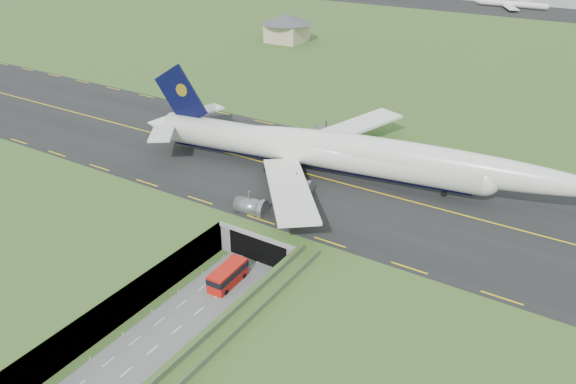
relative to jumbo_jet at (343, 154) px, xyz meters
The scene contains 9 objects.
ground 37.13m from the jumbo_jet, 93.82° to the right, with size 900.00×900.00×0.00m, color #435C25.
airfield_deck 36.31m from the jumbo_jet, 93.82° to the right, with size 800.00×800.00×6.00m, color gray.
trench_road 44.28m from the jumbo_jet, 93.15° to the right, with size 12.00×75.00×0.20m, color slate.
taxiway 6.34m from the jumbo_jet, 136.74° to the right, with size 800.00×44.00×0.18m, color black.
tunnel_portal 20.38m from the jumbo_jet, 97.25° to the right, with size 17.00×22.30×6.00m.
guideway 55.36m from the jumbo_jet, 80.96° to the right, with size 3.00×53.00×7.05m.
jumbo_jet is the anchor object (origin of this frame).
shuttle_tram 36.48m from the jumbo_jet, 94.73° to the right, with size 3.36×8.10×3.24m.
service_building 129.70m from the jumbo_jet, 127.35° to the left, with size 21.04×21.04×11.13m.
Camera 1 is at (48.41, -58.90, 56.37)m, focal length 35.00 mm.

